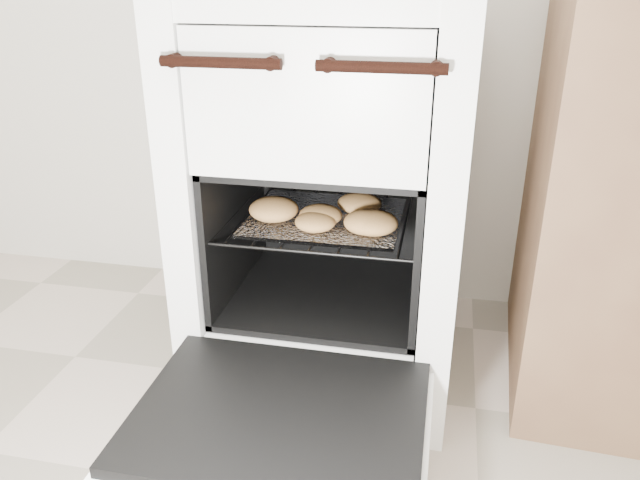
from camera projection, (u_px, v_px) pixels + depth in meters
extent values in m
cube|color=white|center=(334.00, 191.00, 1.43)|extent=(0.58, 0.61, 0.88)
cylinder|color=black|center=(220.00, 63.00, 1.04)|extent=(0.21, 0.02, 0.02)
cylinder|color=black|center=(381.00, 67.00, 0.99)|extent=(0.21, 0.02, 0.02)
cube|color=black|center=(280.00, 415.00, 1.08)|extent=(0.50, 0.38, 0.02)
cube|color=white|center=(280.00, 423.00, 1.09)|extent=(0.52, 0.40, 0.02)
cylinder|color=black|center=(238.00, 210.00, 1.42)|extent=(0.01, 0.40, 0.01)
cylinder|color=black|center=(421.00, 224.00, 1.34)|extent=(0.01, 0.40, 0.01)
cylinder|color=black|center=(308.00, 252.00, 1.21)|extent=(0.41, 0.01, 0.01)
cylinder|color=black|center=(342.00, 189.00, 1.55)|extent=(0.41, 0.01, 0.01)
cylinder|color=black|center=(252.00, 211.00, 1.41)|extent=(0.01, 0.38, 0.01)
cylinder|color=black|center=(277.00, 213.00, 1.40)|extent=(0.01, 0.38, 0.01)
cylinder|color=black|center=(302.00, 215.00, 1.39)|extent=(0.01, 0.38, 0.01)
cylinder|color=black|center=(327.00, 217.00, 1.38)|extent=(0.01, 0.38, 0.01)
cylinder|color=black|center=(353.00, 219.00, 1.37)|extent=(0.01, 0.38, 0.01)
cylinder|color=black|center=(379.00, 221.00, 1.36)|extent=(0.01, 0.38, 0.01)
cylinder|color=black|center=(405.00, 223.00, 1.35)|extent=(0.01, 0.38, 0.01)
cube|color=silver|center=(325.00, 218.00, 1.36)|extent=(0.33, 0.29, 0.01)
ellipsoid|color=tan|center=(321.00, 215.00, 1.31)|extent=(0.13, 0.13, 0.04)
ellipsoid|color=tan|center=(274.00, 209.00, 1.33)|extent=(0.11, 0.11, 0.05)
ellipsoid|color=tan|center=(373.00, 222.00, 1.26)|extent=(0.14, 0.14, 0.04)
ellipsoid|color=tan|center=(315.00, 222.00, 1.28)|extent=(0.10, 0.10, 0.04)
ellipsoid|color=tan|center=(359.00, 203.00, 1.38)|extent=(0.13, 0.13, 0.04)
ellipsoid|color=tan|center=(366.00, 222.00, 1.26)|extent=(0.12, 0.12, 0.05)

